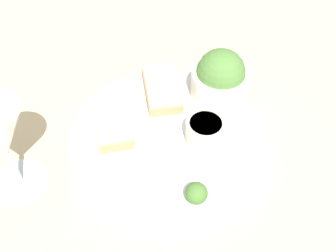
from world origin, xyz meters
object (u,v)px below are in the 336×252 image
at_px(sauce_ramekin, 205,130).
at_px(cheese_toast_near, 113,121).
at_px(salad_bowl, 220,78).
at_px(wine_glass, 0,137).
at_px(cheese_toast_far, 162,89).

relative_size(sauce_ramekin, cheese_toast_near, 0.51).
height_order(salad_bowl, cheese_toast_near, salad_bowl).
bearing_deg(cheese_toast_near, wine_glass, 84.96).
xyz_separation_m(cheese_toast_near, cheese_toast_far, (0.00, -0.11, -0.00)).
bearing_deg(sauce_ramekin, cheese_toast_far, -7.97).
bearing_deg(wine_glass, cheese_toast_near, -95.04).
xyz_separation_m(salad_bowl, cheese_toast_far, (0.06, 0.07, -0.03)).
distance_m(salad_bowl, cheese_toast_near, 0.19).
relative_size(sauce_ramekin, cheese_toast_far, 0.51).
bearing_deg(sauce_ramekin, salad_bowl, -58.20).
bearing_deg(wine_glass, cheese_toast_far, -92.10).
relative_size(salad_bowl, cheese_toast_near, 0.80).
xyz_separation_m(cheese_toast_near, wine_glass, (0.01, 0.16, 0.07)).
xyz_separation_m(salad_bowl, cheese_toast_near, (0.06, 0.17, -0.03)).
relative_size(salad_bowl, sauce_ramekin, 1.57).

